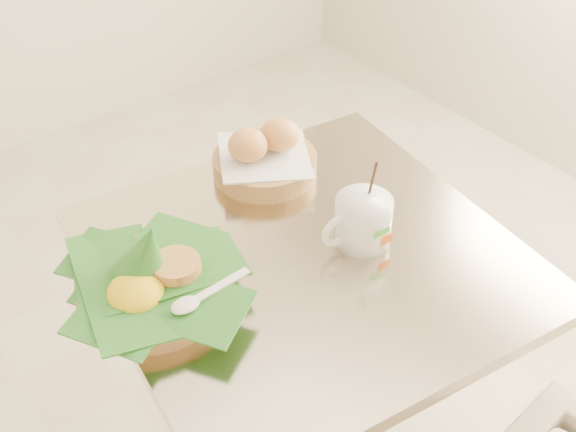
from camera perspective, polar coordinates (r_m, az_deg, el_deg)
cafe_table at (r=1.43m, az=1.39°, el=-9.51°), size 0.78×0.78×0.75m
rice_basket at (r=1.19m, az=-10.78°, el=-5.04°), size 0.31×0.31×0.15m
bread_basket at (r=1.44m, az=-1.86°, el=4.67°), size 0.24×0.24×0.11m
coffee_mug at (r=1.28m, az=5.85°, el=-0.31°), size 0.14×0.11×0.18m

